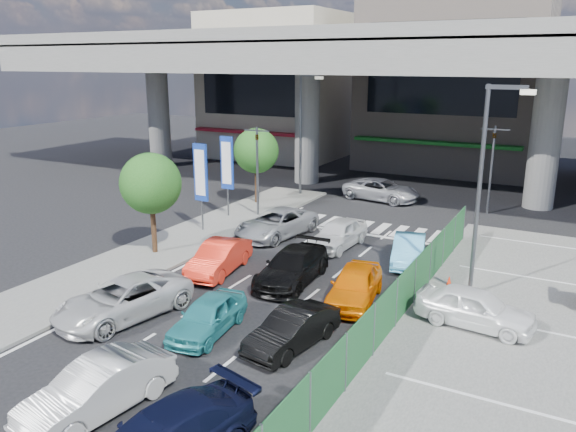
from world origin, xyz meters
The scene contains 27 objects.
ground centered at (0.00, 0.00, 0.00)m, with size 120.00×120.00×0.00m, color black.
sidewalk_left centered at (-7.00, 4.00, 0.06)m, with size 4.00×30.00×0.12m, color #575755.
fence_run centered at (5.30, 1.00, 0.90)m, with size 0.16×22.00×1.80m, color #1C5329, non-canonical shape.
expressway centered at (0.00, 22.00, 8.76)m, with size 64.00×14.00×10.75m.
building_west centered at (-16.00, 31.97, 6.49)m, with size 12.00×10.90×13.00m.
building_center centered at (0.00, 32.97, 7.49)m, with size 14.00×10.90×15.00m.
traffic_light_left centered at (-6.20, 12.00, 3.94)m, with size 1.60×1.24×5.20m.
traffic_light_right centered at (5.50, 19.00, 3.94)m, with size 1.60×1.24×5.20m.
street_lamp_right centered at (7.17, 6.00, 4.77)m, with size 1.65×0.22×8.00m.
street_lamp_left centered at (-6.33, 18.00, 4.77)m, with size 1.65×0.22×8.00m.
signboard_near centered at (-7.20, 7.99, 3.06)m, with size 0.80×0.14×4.70m.
signboard_far centered at (-7.60, 10.99, 3.06)m, with size 0.80×0.14×4.70m.
tree_near centered at (-7.00, 4.00, 3.39)m, with size 2.80×2.80×4.80m.
tree_far centered at (-7.80, 14.50, 3.39)m, with size 2.80×2.80×4.80m.
hatch_white_back_mid centered at (0.06, -6.21, 0.69)m, with size 1.46×4.19×1.38m, color silver.
sedan_white_mid_left centered at (-3.41, -1.73, 0.69)m, with size 2.29×4.97×1.38m, color silver.
taxi_teal_mid centered at (-0.08, -1.29, 0.62)m, with size 1.46×3.63×1.24m, color teal.
hatch_black_mid_right centered at (2.83, -0.79, 0.61)m, with size 1.29×3.69×1.22m, color black.
taxi_orange_left centered at (-2.97, 3.47, 0.67)m, with size 1.42×4.07×1.34m, color red.
sedan_black_mid centered at (0.31, 3.98, 0.68)m, with size 1.89×4.66×1.35m, color black.
taxi_orange_right centered at (3.29, 3.35, 0.69)m, with size 1.63×4.05×1.38m, color orange.
wagon_silver_front_left centered at (-3.35, 9.14, 0.69)m, with size 2.29×4.97×1.38m, color #929499.
sedan_white_front_mid centered at (0.16, 9.02, 0.69)m, with size 1.63×4.05×1.38m, color silver.
kei_truck_front_right centered at (3.84, 8.43, 0.63)m, with size 1.33×3.81×1.26m, color #5DC4F8.
crossing_wagon_silver centered at (-1.18, 19.20, 0.69)m, with size 2.29×4.96×1.38m, color #A2A3AA.
parked_sedan_white centered at (7.65, 3.33, 0.73)m, with size 1.59×3.95×1.34m, color white.
traffic_cone centered at (6.27, 5.58, 0.45)m, with size 0.40×0.40×0.77m, color red.
Camera 1 is at (10.34, -15.02, 8.77)m, focal length 35.00 mm.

